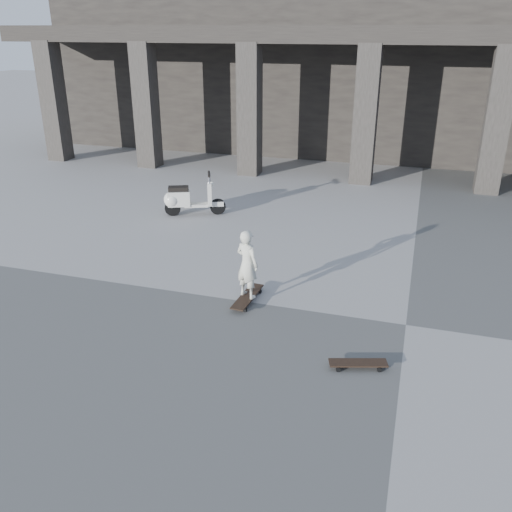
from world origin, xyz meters
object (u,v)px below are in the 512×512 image
(longboard, at_px, (247,297))
(scooter, at_px, (184,199))
(child, at_px, (247,264))
(skateboard_spare, at_px, (358,363))

(longboard, relative_size, scooter, 0.71)
(longboard, distance_m, child, 0.62)
(skateboard_spare, height_order, scooter, scooter)
(longboard, distance_m, skateboard_spare, 2.55)
(longboard, height_order, scooter, scooter)
(skateboard_spare, relative_size, scooter, 0.57)
(scooter, bearing_deg, skateboard_spare, -69.82)
(skateboard_spare, height_order, child, child)
(child, bearing_deg, longboard, -0.00)
(longboard, xyz_separation_m, scooter, (-2.96, 3.98, 0.34))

